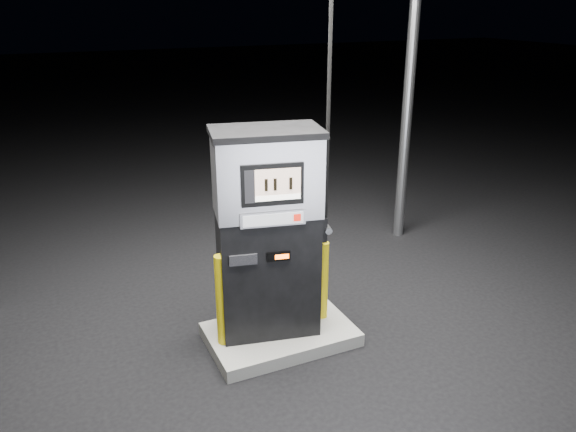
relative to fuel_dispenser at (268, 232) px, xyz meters
name	(u,v)px	position (x,y,z in m)	size (l,w,h in m)	color
ground	(280,340)	(0.09, -0.10, -1.31)	(80.00, 80.00, 0.00)	black
pump_island	(280,334)	(0.09, -0.10, -1.24)	(1.60, 1.00, 0.15)	slate
fuel_dispenser	(268,232)	(0.00, 0.00, 0.00)	(1.31, 0.89, 4.70)	black
bollard_left	(222,300)	(-0.56, -0.08, -0.65)	(0.14, 0.14, 1.02)	#D5BC0B
bollard_right	(323,280)	(0.64, -0.05, -0.69)	(0.12, 0.12, 0.94)	#D5BC0B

